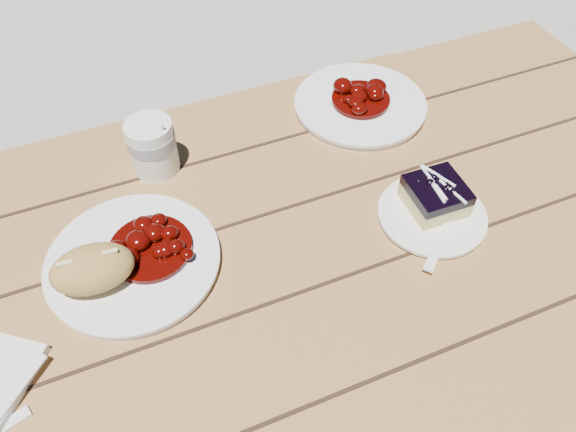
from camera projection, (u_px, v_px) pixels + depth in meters
name	position (u px, v px, depth m)	size (l,w,h in m)	color
picnic_table	(168.00, 347.00, 0.94)	(2.00, 1.55, 0.75)	brown
main_plate	(134.00, 262.00, 0.85)	(0.26, 0.26, 0.02)	white
goulash_stew	(149.00, 242.00, 0.84)	(0.13, 0.13, 0.04)	#440502
bread_roll	(92.00, 269.00, 0.79)	(0.12, 0.08, 0.06)	#B28944
dessert_plate	(432.00, 216.00, 0.91)	(0.17, 0.17, 0.01)	white
blueberry_cake	(436.00, 195.00, 0.90)	(0.09, 0.09, 0.05)	#E4D37C
fork_dessert	(441.00, 241.00, 0.87)	(0.03, 0.16, 0.01)	white
coffee_cup	(153.00, 147.00, 0.95)	(0.08, 0.08, 0.10)	white
second_plate	(360.00, 105.00, 1.09)	(0.25, 0.25, 0.02)	white
second_stew	(361.00, 93.00, 1.07)	(0.11, 0.11, 0.04)	#440502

